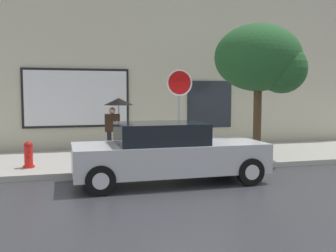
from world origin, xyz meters
TOP-DOWN VIEW (x-y plane):
  - ground_plane at (0.00, 0.00)m, footprint 60.00×60.00m
  - sidewalk at (0.00, 3.00)m, footprint 20.00×4.00m
  - building_facade at (-0.02, 5.50)m, footprint 20.00×0.67m
  - parked_car at (-0.52, 0.04)m, footprint 4.54×1.80m
  - fire_hydrant at (-3.83, 2.04)m, footprint 0.30×0.44m
  - pedestrian_with_umbrella at (-1.29, 3.35)m, footprint 0.93×0.93m
  - street_tree at (2.93, 1.80)m, footprint 2.69×2.29m
  - stop_sign at (0.29, 1.79)m, footprint 0.76×0.10m

SIDE VIEW (x-z plane):
  - ground_plane at x=0.00m, z-range 0.00..0.00m
  - sidewalk at x=0.00m, z-range 0.00..0.15m
  - fire_hydrant at x=-3.83m, z-range 0.14..0.85m
  - parked_car at x=-0.52m, z-range -0.01..1.42m
  - pedestrian_with_umbrella at x=-1.29m, z-range 0.67..2.50m
  - stop_sign at x=0.29m, z-range 0.70..3.36m
  - street_tree at x=2.93m, z-range 1.08..5.14m
  - building_facade at x=-0.02m, z-range -0.02..6.98m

